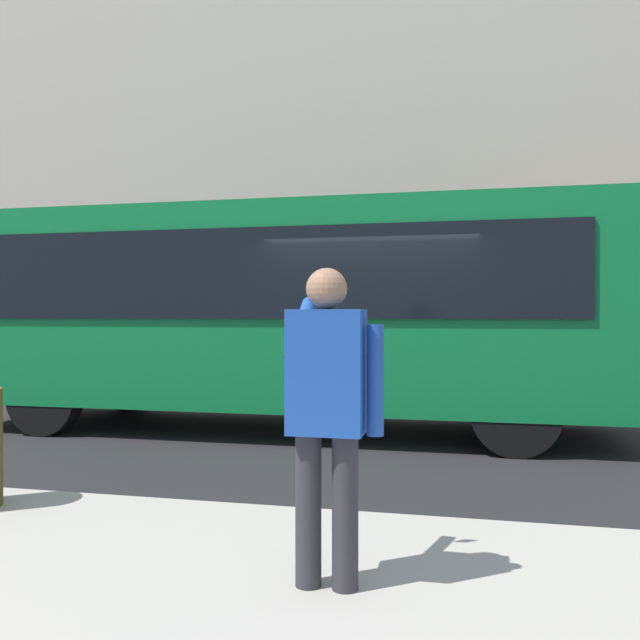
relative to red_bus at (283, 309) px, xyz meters
name	(u,v)px	position (x,y,z in m)	size (l,w,h in m)	color
ground_plane	(377,440)	(-1.37, 0.47, -1.68)	(60.00, 60.00, 0.00)	#232326
building_facade_far	(417,123)	(-1.39, -6.33, 4.30)	(28.00, 1.55, 12.00)	beige
red_bus	(283,309)	(0.00, 0.00, 0.00)	(9.05, 2.54, 3.08)	#0F7238
pedestrian_photographer	(328,401)	(-1.75, 5.32, -0.54)	(0.53, 0.52, 1.70)	#2D2D33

